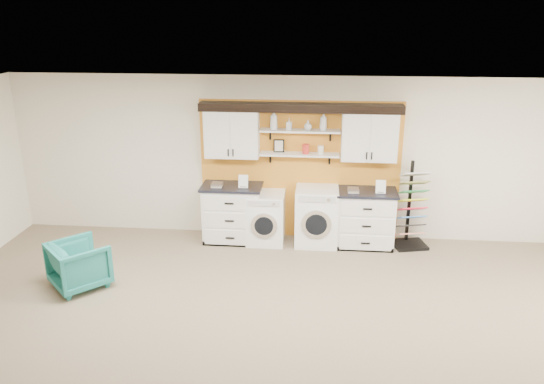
# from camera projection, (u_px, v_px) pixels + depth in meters

# --- Properties ---
(floor) EXTENTS (10.00, 10.00, 0.00)m
(floor) POSITION_uv_depth(u_px,v_px,m) (282.00, 381.00, 5.74)
(floor) COLOR #846D59
(floor) RESTS_ON ground
(ceiling) EXTENTS (10.00, 10.00, 0.00)m
(ceiling) POSITION_uv_depth(u_px,v_px,m) (284.00, 126.00, 4.83)
(ceiling) COLOR white
(ceiling) RESTS_ON wall_back
(wall_back) EXTENTS (10.00, 0.00, 10.00)m
(wall_back) POSITION_uv_depth(u_px,v_px,m) (300.00, 159.00, 9.05)
(wall_back) COLOR silver
(wall_back) RESTS_ON floor
(accent_panel) EXTENTS (3.40, 0.07, 2.40)m
(accent_panel) POSITION_uv_depth(u_px,v_px,m) (300.00, 170.00, 9.09)
(accent_panel) COLOR orange
(accent_panel) RESTS_ON wall_back
(upper_cabinet_left) EXTENTS (0.90, 0.35, 0.84)m
(upper_cabinet_left) POSITION_uv_depth(u_px,v_px,m) (232.00, 132.00, 8.80)
(upper_cabinet_left) COLOR white
(upper_cabinet_left) RESTS_ON wall_back
(upper_cabinet_right) EXTENTS (0.90, 0.35, 0.84)m
(upper_cabinet_right) POSITION_uv_depth(u_px,v_px,m) (369.00, 135.00, 8.61)
(upper_cabinet_right) COLOR white
(upper_cabinet_right) RESTS_ON wall_back
(shelf_lower) EXTENTS (1.32, 0.28, 0.03)m
(shelf_lower) POSITION_uv_depth(u_px,v_px,m) (300.00, 154.00, 8.82)
(shelf_lower) COLOR white
(shelf_lower) RESTS_ON wall_back
(shelf_upper) EXTENTS (1.32, 0.28, 0.03)m
(shelf_upper) POSITION_uv_depth(u_px,v_px,m) (300.00, 131.00, 8.69)
(shelf_upper) COLOR white
(shelf_upper) RESTS_ON wall_back
(crown_molding) EXTENTS (3.30, 0.41, 0.13)m
(crown_molding) POSITION_uv_depth(u_px,v_px,m) (300.00, 106.00, 8.58)
(crown_molding) COLOR black
(crown_molding) RESTS_ON wall_back
(picture_frame) EXTENTS (0.18, 0.02, 0.22)m
(picture_frame) POSITION_uv_depth(u_px,v_px,m) (279.00, 146.00, 8.86)
(picture_frame) COLOR black
(picture_frame) RESTS_ON shelf_lower
(canister_red) EXTENTS (0.11, 0.11, 0.16)m
(canister_red) POSITION_uv_depth(u_px,v_px,m) (306.00, 149.00, 8.78)
(canister_red) COLOR red
(canister_red) RESTS_ON shelf_lower
(canister_cream) EXTENTS (0.10, 0.10, 0.14)m
(canister_cream) POSITION_uv_depth(u_px,v_px,m) (321.00, 150.00, 8.77)
(canister_cream) COLOR silver
(canister_cream) RESTS_ON shelf_lower
(base_cabinet_left) EXTENTS (1.02, 0.66, 1.00)m
(base_cabinet_left) POSITION_uv_depth(u_px,v_px,m) (232.00, 213.00, 9.11)
(base_cabinet_left) COLOR white
(base_cabinet_left) RESTS_ON floor
(base_cabinet_right) EXTENTS (1.00, 0.66, 0.98)m
(base_cabinet_right) POSITION_uv_depth(u_px,v_px,m) (365.00, 218.00, 8.91)
(base_cabinet_right) COLOR white
(base_cabinet_right) RESTS_ON floor
(washer) EXTENTS (0.63, 0.71, 0.88)m
(washer) POSITION_uv_depth(u_px,v_px,m) (266.00, 217.00, 9.07)
(washer) COLOR white
(washer) RESTS_ON floor
(dryer) EXTENTS (0.71, 0.71, 0.99)m
(dryer) POSITION_uv_depth(u_px,v_px,m) (316.00, 216.00, 8.98)
(dryer) COLOR white
(dryer) RESTS_ON floor
(sample_rack) EXTENTS (0.62, 0.55, 1.46)m
(sample_rack) POSITION_uv_depth(u_px,v_px,m) (411.00, 219.00, 8.88)
(sample_rack) COLOR black
(sample_rack) RESTS_ON floor
(armchair) EXTENTS (1.04, 1.04, 0.68)m
(armchair) POSITION_uv_depth(u_px,v_px,m) (79.00, 264.00, 7.62)
(armchair) COLOR #1F7D77
(armchair) RESTS_ON floor
(soap_bottle_a) EXTENTS (0.18, 0.18, 0.32)m
(soap_bottle_a) POSITION_uv_depth(u_px,v_px,m) (274.00, 120.00, 8.67)
(soap_bottle_a) COLOR silver
(soap_bottle_a) RESTS_ON shelf_upper
(soap_bottle_b) EXTENTS (0.10, 0.10, 0.19)m
(soap_bottle_b) POSITION_uv_depth(u_px,v_px,m) (289.00, 124.00, 8.67)
(soap_bottle_b) COLOR silver
(soap_bottle_b) RESTS_ON shelf_upper
(soap_bottle_c) EXTENTS (0.18, 0.18, 0.16)m
(soap_bottle_c) POSITION_uv_depth(u_px,v_px,m) (308.00, 125.00, 8.65)
(soap_bottle_c) COLOR silver
(soap_bottle_c) RESTS_ON shelf_upper
(soap_bottle_d) EXTENTS (0.13, 0.13, 0.30)m
(soap_bottle_d) POSITION_uv_depth(u_px,v_px,m) (323.00, 121.00, 8.61)
(soap_bottle_d) COLOR silver
(soap_bottle_d) RESTS_ON shelf_upper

